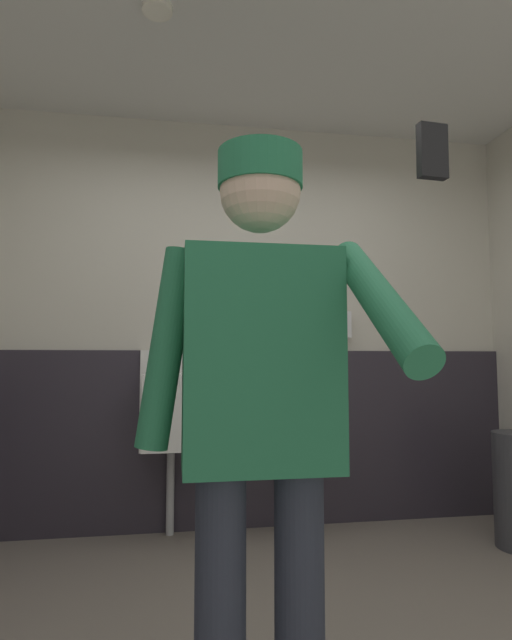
# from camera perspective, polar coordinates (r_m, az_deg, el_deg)

# --- Properties ---
(wall_back) EXTENTS (4.38, 0.12, 2.71)m
(wall_back) POSITION_cam_1_polar(r_m,az_deg,el_deg) (3.42, -2.31, -0.10)
(wall_back) COLOR beige
(wall_back) RESTS_ON ground_plane
(wainscot_band_back) EXTENTS (3.78, 0.03, 1.15)m
(wainscot_band_back) POSITION_cam_1_polar(r_m,az_deg,el_deg) (3.37, -2.20, -13.33)
(wainscot_band_back) COLOR #2D2833
(wainscot_band_back) RESTS_ON ground_plane
(downlight_far) EXTENTS (0.14, 0.14, 0.03)m
(downlight_far) POSITION_cam_1_polar(r_m,az_deg,el_deg) (2.73, -11.22, 31.50)
(downlight_far) COLOR white
(urinal_left) EXTENTS (0.40, 0.34, 1.24)m
(urinal_left) POSITION_cam_1_polar(r_m,az_deg,el_deg) (3.18, -9.65, -10.13)
(urinal_left) COLOR white
(urinal_left) RESTS_ON ground_plane
(urinal_middle) EXTENTS (0.40, 0.34, 1.24)m
(urinal_middle) POSITION_cam_1_polar(r_m,az_deg,el_deg) (3.26, 3.85, -10.04)
(urinal_middle) COLOR white
(urinal_middle) RESTS_ON ground_plane
(privacy_divider_panel) EXTENTS (0.04, 0.40, 0.90)m
(privacy_divider_panel) POSITION_cam_1_polar(r_m,az_deg,el_deg) (3.12, -2.65, -7.11)
(privacy_divider_panel) COLOR #4C4C51
(person) EXTENTS (0.65, 0.60, 1.69)m
(person) POSITION_cam_1_polar(r_m,az_deg,el_deg) (1.41, 0.55, -7.95)
(person) COLOR #2D3342
(person) RESTS_ON ground_plane
(cell_phone) EXTENTS (0.06, 0.03, 0.11)m
(cell_phone) POSITION_cam_1_polar(r_m,az_deg,el_deg) (1.10, 19.49, 17.71)
(cell_phone) COLOR black
(soap_dispenser) EXTENTS (0.10, 0.07, 0.18)m
(soap_dispenser) POSITION_cam_1_polar(r_m,az_deg,el_deg) (3.48, 9.89, -0.53)
(soap_dispenser) COLOR silver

